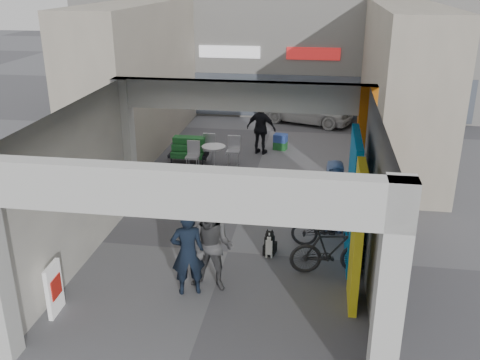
% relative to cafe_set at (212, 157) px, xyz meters
% --- Properties ---
extents(ground, '(90.00, 90.00, 0.00)m').
position_rel_cafe_set_xyz_m(ground, '(1.49, -5.55, -0.34)').
color(ground, '#5C5C61').
rests_on(ground, ground).
extents(arcade_canopy, '(6.40, 6.45, 6.40)m').
position_rel_cafe_set_xyz_m(arcade_canopy, '(2.03, -6.37, 1.96)').
color(arcade_canopy, '#BABAB6').
rests_on(arcade_canopy, ground).
extents(far_building, '(18.00, 4.08, 8.00)m').
position_rel_cafe_set_xyz_m(far_building, '(1.49, 8.45, 3.65)').
color(far_building, silver).
rests_on(far_building, ground).
extents(plaza_bldg_left, '(2.00, 9.00, 5.00)m').
position_rel_cafe_set_xyz_m(plaza_bldg_left, '(-3.01, 1.95, 2.16)').
color(plaza_bldg_left, '#A59A89').
rests_on(plaza_bldg_left, ground).
extents(plaza_bldg_right, '(2.00, 9.00, 5.00)m').
position_rel_cafe_set_xyz_m(plaza_bldg_right, '(5.99, 1.95, 2.16)').
color(plaza_bldg_right, '#A59A89').
rests_on(plaza_bldg_right, ground).
extents(bollard_left, '(0.09, 0.09, 0.83)m').
position_rel_cafe_set_xyz_m(bollard_left, '(-0.19, -3.02, 0.07)').
color(bollard_left, '#9A9CA2').
rests_on(bollard_left, ground).
extents(bollard_center, '(0.09, 0.09, 0.88)m').
position_rel_cafe_set_xyz_m(bollard_center, '(1.61, -3.34, 0.10)').
color(bollard_center, '#9A9CA2').
rests_on(bollard_center, ground).
extents(bollard_right, '(0.09, 0.09, 0.91)m').
position_rel_cafe_set_xyz_m(bollard_right, '(3.15, -3.13, 0.12)').
color(bollard_right, '#9A9CA2').
rests_on(bollard_right, ground).
extents(advert_board_near, '(0.12, 0.55, 1.00)m').
position_rel_cafe_set_xyz_m(advert_board_near, '(-1.26, -8.30, 0.17)').
color(advert_board_near, white).
rests_on(advert_board_near, ground).
extents(advert_board_far, '(0.15, 0.56, 1.00)m').
position_rel_cafe_set_xyz_m(advert_board_far, '(-1.26, -3.57, 0.17)').
color(advert_board_far, white).
rests_on(advert_board_far, ground).
extents(cafe_set, '(1.59, 1.28, 0.96)m').
position_rel_cafe_set_xyz_m(cafe_set, '(0.00, 0.00, 0.00)').
color(cafe_set, '#B4B4B9').
rests_on(cafe_set, ground).
extents(produce_stand, '(1.26, 0.68, 0.83)m').
position_rel_cafe_set_xyz_m(produce_stand, '(-0.85, 0.30, -0.01)').
color(produce_stand, black).
rests_on(produce_stand, ground).
extents(crate_stack, '(0.51, 0.43, 0.56)m').
position_rel_cafe_set_xyz_m(crate_stack, '(2.05, 2.14, -0.06)').
color(crate_stack, '#17501F').
rests_on(crate_stack, ground).
extents(border_collie, '(0.25, 0.48, 0.67)m').
position_rel_cafe_set_xyz_m(border_collie, '(2.45, -5.55, -0.08)').
color(border_collie, black).
rests_on(border_collie, ground).
extents(man_with_dog, '(0.75, 0.61, 1.78)m').
position_rel_cafe_set_xyz_m(man_with_dog, '(1.02, -7.27, 0.55)').
color(man_with_dog, black).
rests_on(man_with_dog, ground).
extents(man_back_turned, '(0.99, 0.82, 1.85)m').
position_rel_cafe_set_xyz_m(man_back_turned, '(1.44, -7.05, 0.59)').
color(man_back_turned, '#3E3E41').
rests_on(man_back_turned, ground).
extents(man_elderly, '(0.97, 0.72, 1.81)m').
position_rel_cafe_set_xyz_m(man_elderly, '(3.82, -4.05, 0.56)').
color(man_elderly, '#5770A9').
rests_on(man_elderly, ground).
extents(man_crates, '(1.14, 0.72, 1.81)m').
position_rel_cafe_set_xyz_m(man_crates, '(1.42, 1.58, 0.56)').
color(man_crates, black).
rests_on(man_crates, ground).
extents(bicycle_front, '(1.81, 0.65, 0.95)m').
position_rel_cafe_set_xyz_m(bicycle_front, '(3.79, -4.96, 0.13)').
color(bicycle_front, black).
rests_on(bicycle_front, ground).
extents(bicycle_rear, '(1.80, 0.77, 1.05)m').
position_rel_cafe_set_xyz_m(bicycle_rear, '(3.79, -6.09, 0.18)').
color(bicycle_rear, black).
rests_on(bicycle_rear, ground).
extents(white_van, '(4.26, 2.78, 1.35)m').
position_rel_cafe_set_xyz_m(white_van, '(2.78, 5.95, 0.33)').
color(white_van, silver).
rests_on(white_van, ground).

